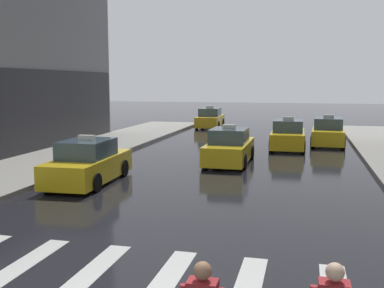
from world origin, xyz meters
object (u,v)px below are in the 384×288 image
taxi_lead (88,164)px  taxi_fifth (210,119)px  taxi_fourth (328,133)px  taxi_third (288,136)px  taxi_second (229,148)px

taxi_lead → taxi_fifth: size_ratio=1.00×
taxi_lead → taxi_fourth: same height
taxi_third → taxi_fourth: (2.28, 2.12, 0.00)m
taxi_second → taxi_third: 6.10m
taxi_second → taxi_fourth: (4.72, 7.70, 0.00)m
taxi_lead → taxi_second: same height
taxi_fifth → taxi_fourth: bearing=-43.5°
taxi_third → taxi_fifth: (-6.69, 10.64, 0.00)m
taxi_third → taxi_fourth: 3.11m
taxi_third → taxi_second: bearing=-113.6°
taxi_fifth → taxi_third: bearing=-57.8°
taxi_third → taxi_fifth: 12.57m
taxi_lead → taxi_second: bearing=50.8°
taxi_fourth → taxi_fifth: 12.37m
taxi_fourth → taxi_third: bearing=-137.1°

